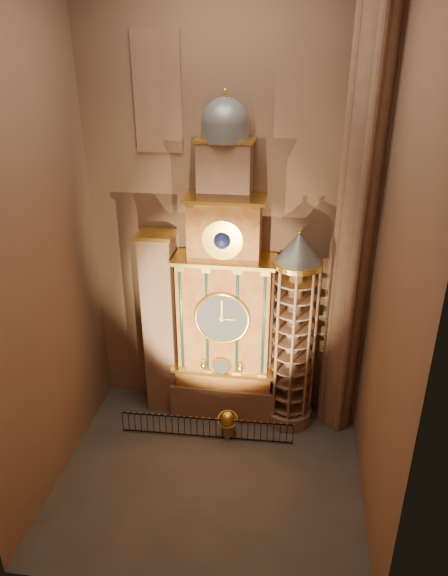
% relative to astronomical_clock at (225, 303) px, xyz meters
% --- Properties ---
extents(floor, '(14.00, 14.00, 0.00)m').
position_rel_astronomical_clock_xyz_m(floor, '(0.00, -4.96, -6.68)').
color(floor, '#383330').
rests_on(floor, ground).
extents(wall_back, '(22.00, 0.00, 22.00)m').
position_rel_astronomical_clock_xyz_m(wall_back, '(0.00, 1.04, 4.32)').
color(wall_back, '#8A634A').
rests_on(wall_back, floor).
extents(wall_left, '(0.00, 22.00, 22.00)m').
position_rel_astronomical_clock_xyz_m(wall_left, '(-7.00, -4.96, 4.32)').
color(wall_left, '#8A634A').
rests_on(wall_left, floor).
extents(wall_right, '(0.00, 22.00, 22.00)m').
position_rel_astronomical_clock_xyz_m(wall_right, '(7.00, -4.96, 4.32)').
color(wall_right, '#8A634A').
rests_on(wall_right, floor).
extents(astronomical_clock, '(5.60, 2.41, 16.70)m').
position_rel_astronomical_clock_xyz_m(astronomical_clock, '(0.00, 0.00, 0.00)').
color(astronomical_clock, '#8C634C').
rests_on(astronomical_clock, floor).
extents(portrait_tower, '(1.80, 1.60, 10.20)m').
position_rel_astronomical_clock_xyz_m(portrait_tower, '(-3.40, 0.02, -1.53)').
color(portrait_tower, '#8C634C').
rests_on(portrait_tower, floor).
extents(stair_turret, '(2.50, 2.50, 10.80)m').
position_rel_astronomical_clock_xyz_m(stair_turret, '(3.50, -0.26, -1.41)').
color(stair_turret, '#8C634C').
rests_on(stair_turret, floor).
extents(gothic_pier, '(2.04, 2.04, 22.00)m').
position_rel_astronomical_clock_xyz_m(gothic_pier, '(6.10, 0.04, 4.32)').
color(gothic_pier, '#8C634C').
rests_on(gothic_pier, floor).
extents(stained_glass_window, '(2.20, 0.14, 5.20)m').
position_rel_astronomical_clock_xyz_m(stained_glass_window, '(-3.20, 0.95, 9.82)').
color(stained_glass_window, navy).
rests_on(stained_glass_window, wall_back).
extents(celestial_globe, '(1.17, 1.12, 1.54)m').
position_rel_astronomical_clock_xyz_m(celestial_globe, '(0.45, -2.13, -5.76)').
color(celestial_globe, '#8C634C').
rests_on(celestial_globe, floor).
extents(iron_railing, '(8.84, 0.31, 1.18)m').
position_rel_astronomical_clock_xyz_m(iron_railing, '(-0.60, -2.41, -6.03)').
color(iron_railing, black).
rests_on(iron_railing, floor).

